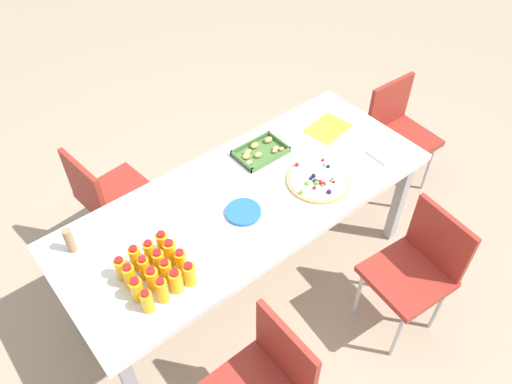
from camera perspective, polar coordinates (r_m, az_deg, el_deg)
name	(u,v)px	position (r m, az deg, el deg)	size (l,w,h in m)	color
ground_plane	(248,277)	(3.30, -0.88, -9.63)	(12.00, 12.00, 0.00)	tan
party_table	(247,205)	(2.76, -1.04, -1.46)	(2.11, 0.85, 0.76)	silver
chair_near_right	(418,265)	(2.88, 17.90, -7.93)	(0.44, 0.44, 0.83)	maroon
chair_end	(398,129)	(3.70, 15.78, 6.91)	(0.42, 0.42, 0.83)	maroon
chair_far_left	(107,194)	(3.21, -16.52, -0.27)	(0.44, 0.44, 0.83)	maroon
chair_near_left	(265,382)	(2.42, 1.03, -20.74)	(0.40, 0.40, 0.83)	maroon
juice_bottle_0	(147,301)	(2.29, -12.25, -12.03)	(0.05, 0.05, 0.13)	#FAAE14
juice_bottle_1	(162,291)	(2.29, -10.58, -10.94)	(0.05, 0.05, 0.15)	#F9AB14
juice_bottle_2	(176,281)	(2.32, -9.07, -9.96)	(0.06, 0.06, 0.14)	#F9AF14
juice_bottle_3	(190,274)	(2.33, -7.55, -9.22)	(0.06, 0.06, 0.14)	#FBAB14
juice_bottle_4	(137,289)	(2.33, -13.36, -10.71)	(0.06, 0.06, 0.14)	#FBAE14
juice_bottle_5	(153,279)	(2.35, -11.64, -9.66)	(0.06, 0.06, 0.14)	#FAAC14
juice_bottle_6	(166,271)	(2.36, -10.15, -8.84)	(0.06, 0.06, 0.14)	#FAAD14
juice_bottle_7	(181,262)	(2.37, -8.48, -7.83)	(0.06, 0.06, 0.15)	#FAAE14
juice_bottle_8	(130,276)	(2.37, -14.13, -9.28)	(0.06, 0.06, 0.15)	#FAAD14
juice_bottle_9	(144,268)	(2.39, -12.55, -8.41)	(0.05, 0.05, 0.14)	#FAAB14
juice_bottle_10	(159,261)	(2.40, -10.96, -7.73)	(0.06, 0.06, 0.14)	#FAAD14
juice_bottle_11	(171,252)	(2.41, -9.67, -6.77)	(0.06, 0.06, 0.15)	#F9AF14
juice_bottle_12	(121,268)	(2.41, -15.03, -8.38)	(0.06, 0.06, 0.14)	#F8AD14
juice_bottle_13	(136,258)	(2.43, -13.50, -7.29)	(0.06, 0.06, 0.15)	#FAAF14
juice_bottle_14	(150,252)	(2.44, -11.96, -6.64)	(0.05, 0.05, 0.14)	#FBAD14
juice_bottle_15	(163,243)	(2.46, -10.54, -5.69)	(0.06, 0.06, 0.14)	#FBAB14
fruit_pizza	(319,180)	(2.81, 7.12, 1.37)	(0.36, 0.36, 0.05)	tan
snack_tray	(260,152)	(2.96, 0.46, 4.60)	(0.30, 0.20, 0.04)	#477238
plate_stack	(243,212)	(2.62, -1.46, -2.29)	(0.19, 0.19, 0.02)	blue
napkin_stack	(384,153)	(3.05, 14.35, 4.28)	(0.15, 0.15, 0.02)	white
cardboard_tube	(70,240)	(2.58, -20.40, -5.17)	(0.04, 0.04, 0.15)	#9E7A56
paper_folder	(328,128)	(3.18, 8.15, 7.18)	(0.26, 0.20, 0.01)	yellow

